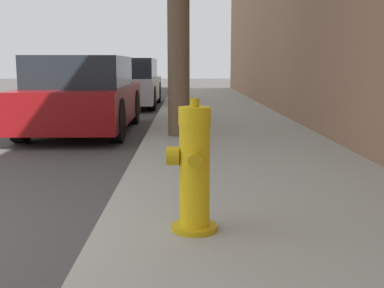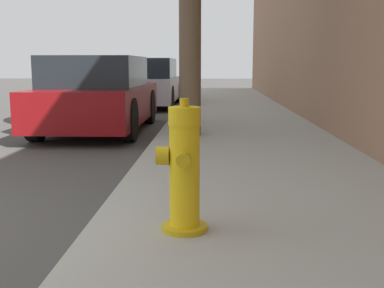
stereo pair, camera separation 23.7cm
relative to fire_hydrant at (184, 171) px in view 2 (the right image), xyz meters
name	(u,v)px [view 2 (the right image)]	position (x,y,z in m)	size (l,w,h in m)	color
sidewalk_slab	(295,256)	(0.71, -0.24, -0.48)	(2.78, 40.00, 0.15)	#99968E
fire_hydrant	(184,171)	(0.00, 0.00, 0.00)	(0.34, 0.34, 0.89)	#C39C11
parked_car_near	(99,95)	(-1.93, 5.83, 0.12)	(1.75, 4.02, 1.40)	maroon
parked_car_mid	(146,83)	(-1.78, 11.42, 0.13)	(1.84, 4.50, 1.43)	#B7B7BC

